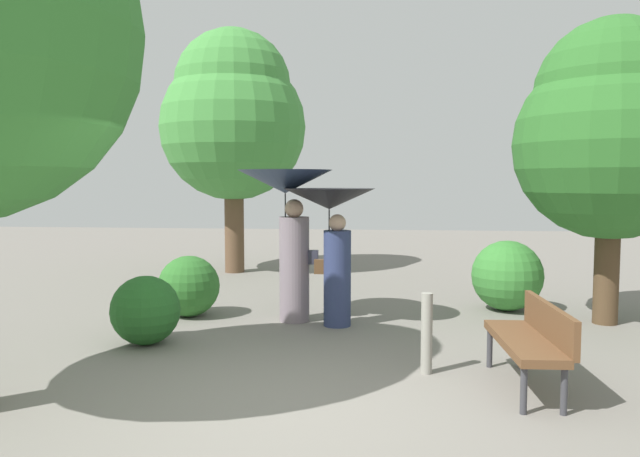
{
  "coord_description": "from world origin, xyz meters",
  "views": [
    {
      "loc": [
        0.95,
        -5.19,
        2.01
      ],
      "look_at": [
        0.0,
        3.89,
        1.3
      ],
      "focal_mm": 34.3,
      "sensor_mm": 36.0,
      "label": 1
    }
  ],
  "objects_px": {
    "park_bench": "(532,337)",
    "path_marker_post": "(427,333)",
    "tree_near_right": "(612,129)",
    "person_right": "(332,223)",
    "person_left": "(288,209)",
    "tree_near_left": "(233,115)"
  },
  "relations": [
    {
      "from": "park_bench",
      "to": "path_marker_post",
      "type": "height_order",
      "value": "path_marker_post"
    },
    {
      "from": "tree_near_right",
      "to": "park_bench",
      "type": "bearing_deg",
      "value": -120.13
    },
    {
      "from": "person_right",
      "to": "tree_near_right",
      "type": "bearing_deg",
      "value": -79.12
    },
    {
      "from": "person_left",
      "to": "park_bench",
      "type": "relative_size",
      "value": 1.42
    },
    {
      "from": "person_right",
      "to": "path_marker_post",
      "type": "distance_m",
      "value": 2.54
    },
    {
      "from": "person_left",
      "to": "person_right",
      "type": "distance_m",
      "value": 0.7
    },
    {
      "from": "tree_near_left",
      "to": "path_marker_post",
      "type": "xyz_separation_m",
      "value": [
        3.72,
        -6.77,
        -3.01
      ]
    },
    {
      "from": "person_right",
      "to": "tree_near_left",
      "type": "height_order",
      "value": "tree_near_left"
    },
    {
      "from": "tree_near_left",
      "to": "tree_near_right",
      "type": "distance_m",
      "value": 7.7
    },
    {
      "from": "tree_near_left",
      "to": "tree_near_right",
      "type": "xyz_separation_m",
      "value": [
        6.39,
        -4.24,
        -0.71
      ]
    },
    {
      "from": "person_left",
      "to": "path_marker_post",
      "type": "bearing_deg",
      "value": -137.99
    },
    {
      "from": "person_right",
      "to": "path_marker_post",
      "type": "height_order",
      "value": "person_right"
    },
    {
      "from": "person_left",
      "to": "tree_near_right",
      "type": "distance_m",
      "value": 4.62
    },
    {
      "from": "person_left",
      "to": "tree_near_left",
      "type": "height_order",
      "value": "tree_near_left"
    },
    {
      "from": "person_left",
      "to": "park_bench",
      "type": "xyz_separation_m",
      "value": [
        2.79,
        -2.62,
        -1.1
      ]
    },
    {
      "from": "path_marker_post",
      "to": "tree_near_right",
      "type": "bearing_deg",
      "value": 43.56
    },
    {
      "from": "person_left",
      "to": "path_marker_post",
      "type": "xyz_separation_m",
      "value": [
        1.81,
        -2.25,
        -1.18
      ]
    },
    {
      "from": "person_left",
      "to": "tree_near_right",
      "type": "xyz_separation_m",
      "value": [
        4.47,
        0.29,
        1.12
      ]
    },
    {
      "from": "park_bench",
      "to": "tree_near_left",
      "type": "bearing_deg",
      "value": -149.29
    },
    {
      "from": "person_left",
      "to": "park_bench",
      "type": "height_order",
      "value": "person_left"
    },
    {
      "from": "person_left",
      "to": "tree_near_right",
      "type": "relative_size",
      "value": 0.51
    },
    {
      "from": "person_left",
      "to": "tree_near_left",
      "type": "distance_m",
      "value": 5.25
    }
  ]
}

